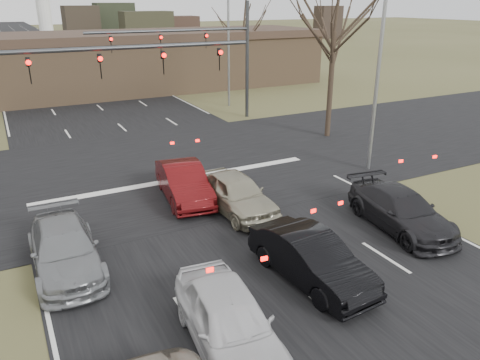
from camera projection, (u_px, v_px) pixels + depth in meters
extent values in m
plane|color=#484726|center=(366.00, 347.00, 11.55)|extent=(360.00, 360.00, 0.00)
cube|color=black|center=(53.00, 66.00, 61.24)|extent=(14.00, 300.00, 0.02)
cube|color=black|center=(166.00, 167.00, 23.97)|extent=(200.00, 14.00, 0.02)
cube|color=brown|center=(103.00, 67.00, 43.06)|extent=(42.00, 10.00, 4.60)
cube|color=#38281E|center=(100.00, 37.00, 42.11)|extent=(42.40, 10.40, 0.70)
cylinder|color=#383A3D|center=(115.00, 48.00, 19.02)|extent=(12.00, 0.18, 0.18)
imported|color=black|center=(29.00, 71.00, 17.83)|extent=(0.16, 0.20, 1.00)
imported|color=black|center=(100.00, 66.00, 18.98)|extent=(0.16, 0.20, 1.00)
imported|color=black|center=(163.00, 63.00, 20.13)|extent=(0.16, 0.20, 1.00)
imported|color=black|center=(219.00, 59.00, 21.28)|extent=(0.16, 0.20, 1.00)
cylinder|color=#383A3D|center=(247.00, 61.00, 33.04)|extent=(0.24, 0.24, 8.00)
cylinder|color=#383A3D|center=(172.00, 31.00, 29.88)|extent=(11.00, 0.18, 0.18)
imported|color=black|center=(206.00, 41.00, 31.14)|extent=(0.16, 0.20, 1.00)
imported|color=black|center=(161.00, 42.00, 29.79)|extent=(0.16, 0.20, 1.00)
imported|color=black|center=(111.00, 44.00, 28.44)|extent=(0.16, 0.20, 1.00)
cylinder|color=gray|center=(378.00, 69.00, 21.91)|extent=(0.18, 0.18, 10.00)
cylinder|color=gray|center=(228.00, 42.00, 36.20)|extent=(0.18, 0.18, 10.00)
cylinder|color=black|center=(331.00, 86.00, 28.40)|extent=(0.32, 0.32, 6.33)
cylinder|color=black|center=(243.00, 60.00, 46.10)|extent=(0.32, 0.32, 4.95)
imported|color=silver|center=(229.00, 321.00, 11.27)|extent=(2.33, 4.79, 1.58)
imported|color=black|center=(311.00, 258.00, 14.06)|extent=(1.95, 4.70, 1.51)
imported|color=black|center=(401.00, 210.00, 17.36)|extent=(2.68, 5.21, 1.45)
imported|color=gray|center=(65.00, 249.00, 14.68)|extent=(2.06, 4.92, 1.42)
imported|color=#4F0B0C|center=(184.00, 182.00, 19.87)|extent=(2.24, 4.86, 1.55)
imported|color=#A39E84|center=(236.00, 193.00, 18.73)|extent=(1.97, 4.64, 1.56)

